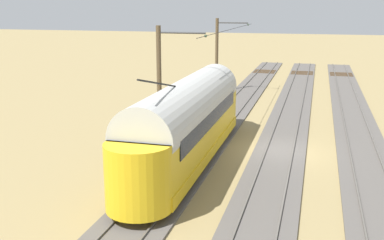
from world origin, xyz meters
TOP-DOWN VIEW (x-y plane):
  - ground_plane at (0.00, 0.00)m, footprint 220.00×220.00m
  - track_streetcar_siding at (-4.41, -0.31)m, footprint 2.80×80.00m
  - track_adjacent_siding at (0.00, -0.31)m, footprint 2.80×80.00m
  - track_third_siding at (4.41, -0.31)m, footprint 2.80×80.00m
  - vintage_streetcar at (4.41, 3.11)m, footprint 2.65×15.73m
  - catenary_pole_foreground at (7.10, -16.34)m, footprint 3.00×0.28m
  - catenary_pole_mid_near at (7.10, -0.58)m, footprint 3.00×0.28m
  - overhead_wire_run at (4.52, -9.11)m, footprint 2.79×19.75m

SIDE VIEW (x-z plane):
  - ground_plane at x=0.00m, z-range 0.00..0.00m
  - track_streetcar_siding at x=-4.41m, z-range -0.04..0.14m
  - track_adjacent_siding at x=0.00m, z-range -0.04..0.14m
  - track_third_siding at x=4.41m, z-range -0.04..0.14m
  - vintage_streetcar at x=4.41m, z-range -0.32..4.82m
  - catenary_pole_foreground at x=7.10m, z-range 0.17..6.90m
  - catenary_pole_mid_near at x=7.10m, z-range 0.17..6.90m
  - overhead_wire_run at x=4.52m, z-range 6.11..6.28m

